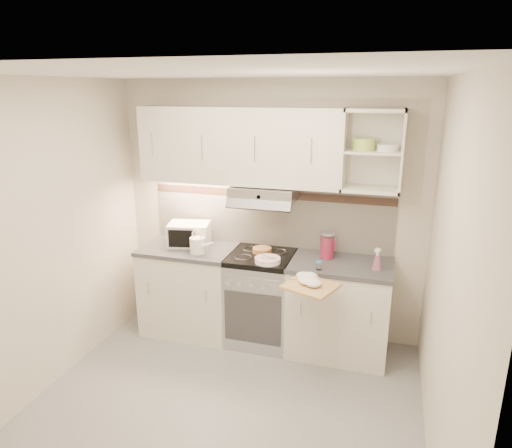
# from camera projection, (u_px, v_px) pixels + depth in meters

# --- Properties ---
(ground) EXTENTS (3.00, 3.00, 0.00)m
(ground) POSITION_uv_depth(u_px,v_px,m) (223.00, 410.00, 3.55)
(ground) COLOR gray
(ground) RESTS_ON ground
(room_shell) EXTENTS (3.04, 2.84, 2.52)m
(room_shell) POSITION_uv_depth(u_px,v_px,m) (235.00, 196.00, 3.43)
(room_shell) COLOR beige
(room_shell) RESTS_ON ground
(base_cabinet_left) EXTENTS (0.90, 0.60, 0.86)m
(base_cabinet_left) POSITION_uv_depth(u_px,v_px,m) (190.00, 291.00, 4.65)
(base_cabinet_left) COLOR silver
(base_cabinet_left) RESTS_ON ground
(worktop_left) EXTENTS (0.92, 0.62, 0.04)m
(worktop_left) POSITION_uv_depth(u_px,v_px,m) (189.00, 249.00, 4.52)
(worktop_left) COLOR #47474C
(worktop_left) RESTS_ON base_cabinet_left
(base_cabinet_right) EXTENTS (0.90, 0.60, 0.86)m
(base_cabinet_right) POSITION_uv_depth(u_px,v_px,m) (339.00, 310.00, 4.24)
(base_cabinet_right) COLOR silver
(base_cabinet_right) RESTS_ON ground
(worktop_right) EXTENTS (0.92, 0.62, 0.04)m
(worktop_right) POSITION_uv_depth(u_px,v_px,m) (341.00, 265.00, 4.11)
(worktop_right) COLOR #47474C
(worktop_right) RESTS_ON base_cabinet_right
(electric_range) EXTENTS (0.60, 0.60, 0.90)m
(electric_range) POSITION_uv_depth(u_px,v_px,m) (261.00, 298.00, 4.44)
(electric_range) COLOR #B7B7BC
(electric_range) RESTS_ON ground
(microwave) EXTENTS (0.45, 0.37, 0.23)m
(microwave) POSITION_uv_depth(u_px,v_px,m) (189.00, 234.00, 4.55)
(microwave) COLOR silver
(microwave) RESTS_ON worktop_left
(watering_can) EXTENTS (0.27, 0.15, 0.24)m
(watering_can) POSITION_uv_depth(u_px,v_px,m) (198.00, 245.00, 4.32)
(watering_can) COLOR white
(watering_can) RESTS_ON worktop_left
(plate_stack) EXTENTS (0.23, 0.23, 0.05)m
(plate_stack) POSITION_uv_depth(u_px,v_px,m) (268.00, 260.00, 4.11)
(plate_stack) COLOR white
(plate_stack) RESTS_ON electric_range
(bread_loaf) EXTENTS (0.18, 0.18, 0.05)m
(bread_loaf) POSITION_uv_depth(u_px,v_px,m) (262.00, 250.00, 4.36)
(bread_loaf) COLOR #B88646
(bread_loaf) RESTS_ON electric_range
(pink_pitcher) EXTENTS (0.11, 0.10, 0.20)m
(pink_pitcher) POSITION_uv_depth(u_px,v_px,m) (329.00, 247.00, 4.21)
(pink_pitcher) COLOR #E51F57
(pink_pitcher) RESTS_ON worktop_right
(glass_jar) EXTENTS (0.13, 0.13, 0.25)m
(glass_jar) POSITION_uv_depth(u_px,v_px,m) (327.00, 245.00, 4.19)
(glass_jar) COLOR silver
(glass_jar) RESTS_ON worktop_right
(spice_jar) EXTENTS (0.05, 0.05, 0.08)m
(spice_jar) POSITION_uv_depth(u_px,v_px,m) (319.00, 265.00, 3.94)
(spice_jar) COLOR silver
(spice_jar) RESTS_ON worktop_right
(spray_bottle) EXTENTS (0.08, 0.08, 0.21)m
(spray_bottle) POSITION_uv_depth(u_px,v_px,m) (377.00, 261.00, 3.93)
(spray_bottle) COLOR pink
(spray_bottle) RESTS_ON worktop_right
(cutting_board) EXTENTS (0.49, 0.47, 0.02)m
(cutting_board) POSITION_uv_depth(u_px,v_px,m) (311.00, 286.00, 3.69)
(cutting_board) COLOR #B4765B
(cutting_board) RESTS_ON base_cabinet_right
(dish_towel) EXTENTS (0.33, 0.31, 0.07)m
(dish_towel) POSITION_uv_depth(u_px,v_px,m) (307.00, 278.00, 3.73)
(dish_towel) COLOR white
(dish_towel) RESTS_ON cutting_board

